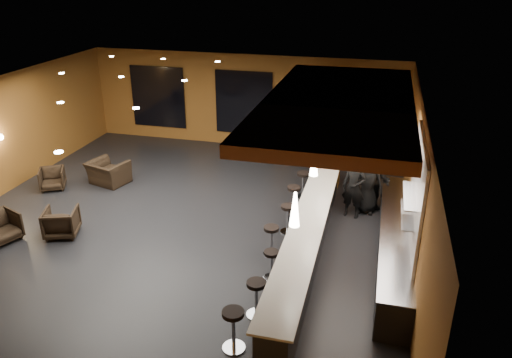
% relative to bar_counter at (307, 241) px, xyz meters
% --- Properties ---
extents(floor, '(12.00, 13.00, 0.10)m').
position_rel_bar_counter_xyz_m(floor, '(-3.65, 1.00, -0.55)').
color(floor, black).
rests_on(floor, ground).
extents(ceiling, '(12.00, 13.00, 0.10)m').
position_rel_bar_counter_xyz_m(ceiling, '(-3.65, 1.00, 3.05)').
color(ceiling, black).
extents(wall_back, '(12.00, 0.10, 3.50)m').
position_rel_bar_counter_xyz_m(wall_back, '(-3.65, 7.55, 1.25)').
color(wall_back, brown).
rests_on(wall_back, floor).
extents(wall_front, '(12.00, 0.10, 3.50)m').
position_rel_bar_counter_xyz_m(wall_front, '(-3.65, -5.55, 1.25)').
color(wall_front, brown).
rests_on(wall_front, floor).
extents(wall_right, '(0.10, 13.00, 3.50)m').
position_rel_bar_counter_xyz_m(wall_right, '(2.40, 1.00, 1.25)').
color(wall_right, brown).
rests_on(wall_right, floor).
extents(wood_soffit, '(3.60, 8.00, 0.28)m').
position_rel_bar_counter_xyz_m(wood_soffit, '(0.35, 2.00, 2.86)').
color(wood_soffit, '#B55F35').
rests_on(wood_soffit, ceiling).
extents(window_left, '(2.20, 0.06, 2.40)m').
position_rel_bar_counter_xyz_m(window_left, '(-7.15, 7.44, 1.20)').
color(window_left, black).
rests_on(window_left, wall_back).
extents(window_center, '(2.20, 0.06, 2.40)m').
position_rel_bar_counter_xyz_m(window_center, '(-3.65, 7.44, 1.20)').
color(window_center, black).
rests_on(window_center, wall_back).
extents(window_right, '(2.20, 0.06, 2.40)m').
position_rel_bar_counter_xyz_m(window_right, '(-0.65, 7.44, 1.20)').
color(window_right, black).
rests_on(window_right, wall_back).
extents(tile_backsplash, '(0.06, 3.20, 2.40)m').
position_rel_bar_counter_xyz_m(tile_backsplash, '(2.31, 0.00, 1.50)').
color(tile_backsplash, white).
rests_on(tile_backsplash, wall_right).
extents(bar_counter, '(0.60, 8.00, 1.00)m').
position_rel_bar_counter_xyz_m(bar_counter, '(0.00, 0.00, 0.00)').
color(bar_counter, black).
rests_on(bar_counter, floor).
extents(bar_top, '(0.78, 8.10, 0.05)m').
position_rel_bar_counter_xyz_m(bar_top, '(0.00, 0.00, 0.52)').
color(bar_top, silver).
rests_on(bar_top, bar_counter).
extents(prep_counter, '(0.70, 6.00, 0.86)m').
position_rel_bar_counter_xyz_m(prep_counter, '(2.00, 0.50, -0.07)').
color(prep_counter, black).
rests_on(prep_counter, floor).
extents(prep_top, '(0.72, 6.00, 0.03)m').
position_rel_bar_counter_xyz_m(prep_top, '(2.00, 0.50, 0.39)').
color(prep_top, silver).
rests_on(prep_top, prep_counter).
extents(wall_shelf_lower, '(0.30, 1.50, 0.03)m').
position_rel_bar_counter_xyz_m(wall_shelf_lower, '(2.17, -0.20, 1.10)').
color(wall_shelf_lower, silver).
rests_on(wall_shelf_lower, wall_right).
extents(wall_shelf_upper, '(0.30, 1.50, 0.03)m').
position_rel_bar_counter_xyz_m(wall_shelf_upper, '(2.17, -0.20, 1.55)').
color(wall_shelf_upper, silver).
rests_on(wall_shelf_upper, wall_right).
extents(column, '(0.60, 0.60, 3.50)m').
position_rel_bar_counter_xyz_m(column, '(0.00, 4.60, 1.25)').
color(column, brown).
rests_on(column, floor).
extents(wall_sconce, '(0.22, 0.22, 0.22)m').
position_rel_bar_counter_xyz_m(wall_sconce, '(-9.53, 1.50, 1.30)').
color(wall_sconce, '#FFE5B2').
rests_on(wall_sconce, wall_left).
extents(pendant_0, '(0.20, 0.20, 0.70)m').
position_rel_bar_counter_xyz_m(pendant_0, '(0.00, -2.00, 1.85)').
color(pendant_0, white).
rests_on(pendant_0, wood_soffit).
extents(pendant_1, '(0.20, 0.20, 0.70)m').
position_rel_bar_counter_xyz_m(pendant_1, '(0.00, 0.50, 1.85)').
color(pendant_1, white).
rests_on(pendant_1, wood_soffit).
extents(pendant_2, '(0.20, 0.20, 0.70)m').
position_rel_bar_counter_xyz_m(pendant_2, '(0.00, 3.00, 1.85)').
color(pendant_2, white).
rests_on(pendant_2, wood_soffit).
extents(staff_a, '(0.73, 0.56, 1.78)m').
position_rel_bar_counter_xyz_m(staff_a, '(0.87, 2.54, 0.39)').
color(staff_a, black).
rests_on(staff_a, floor).
extents(staff_b, '(0.91, 0.73, 1.76)m').
position_rel_bar_counter_xyz_m(staff_b, '(1.41, 3.13, 0.38)').
color(staff_b, black).
rests_on(staff_b, floor).
extents(staff_c, '(0.90, 0.61, 1.77)m').
position_rel_bar_counter_xyz_m(staff_c, '(1.23, 2.91, 0.39)').
color(staff_c, black).
rests_on(staff_c, floor).
extents(armchair_a, '(1.07, 1.06, 0.76)m').
position_rel_bar_counter_xyz_m(armchair_a, '(-7.73, -1.07, -0.12)').
color(armchair_a, black).
rests_on(armchair_a, floor).
extents(armchair_b, '(1.04, 1.05, 0.76)m').
position_rel_bar_counter_xyz_m(armchair_b, '(-6.39, -0.42, -0.12)').
color(armchair_b, black).
rests_on(armchair_b, floor).
extents(armchair_c, '(1.00, 1.00, 0.68)m').
position_rel_bar_counter_xyz_m(armchair_c, '(-8.39, 2.05, -0.16)').
color(armchair_c, black).
rests_on(armchair_c, floor).
extents(armchair_d, '(1.38, 1.28, 0.75)m').
position_rel_bar_counter_xyz_m(armchair_d, '(-6.90, 2.86, -0.12)').
color(armchair_d, black).
rests_on(armchair_d, floor).
extents(bar_stool_0, '(0.43, 0.43, 0.85)m').
position_rel_bar_counter_xyz_m(bar_stool_0, '(-0.84, -3.33, 0.05)').
color(bar_stool_0, silver).
rests_on(bar_stool_0, floor).
extents(bar_stool_1, '(0.41, 0.41, 0.81)m').
position_rel_bar_counter_xyz_m(bar_stool_1, '(-0.67, -2.31, 0.02)').
color(bar_stool_1, silver).
rests_on(bar_stool_1, floor).
extents(bar_stool_2, '(0.36, 0.36, 0.71)m').
position_rel_bar_counter_xyz_m(bar_stool_2, '(-0.66, -0.99, -0.04)').
color(bar_stool_2, silver).
rests_on(bar_stool_2, floor).
extents(bar_stool_3, '(0.39, 0.39, 0.77)m').
position_rel_bar_counter_xyz_m(bar_stool_3, '(-0.88, 0.00, -0.01)').
color(bar_stool_3, silver).
rests_on(bar_stool_3, floor).
extents(bar_stool_4, '(0.40, 0.40, 0.79)m').
position_rel_bar_counter_xyz_m(bar_stool_4, '(-0.70, 1.17, 0.01)').
color(bar_stool_4, silver).
rests_on(bar_stool_4, floor).
extents(bar_stool_5, '(0.40, 0.40, 0.79)m').
position_rel_bar_counter_xyz_m(bar_stool_5, '(-0.76, 2.36, 0.00)').
color(bar_stool_5, silver).
rests_on(bar_stool_5, floor).
extents(bar_stool_6, '(0.41, 0.41, 0.81)m').
position_rel_bar_counter_xyz_m(bar_stool_6, '(-0.67, 3.39, 0.02)').
color(bar_stool_6, silver).
rests_on(bar_stool_6, floor).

